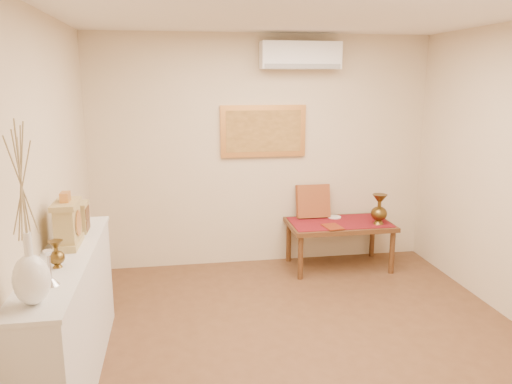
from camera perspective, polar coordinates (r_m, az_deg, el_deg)
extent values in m
plane|color=brown|center=(4.26, 6.40, -18.28)|extent=(4.50, 4.50, 0.00)
plane|color=white|center=(3.69, 7.51, 20.62)|extent=(4.50, 4.50, 0.00)
cube|color=beige|center=(5.90, 0.79, 4.59)|extent=(4.00, 0.02, 2.70)
cube|color=beige|center=(3.72, -24.13, -1.41)|extent=(0.02, 4.50, 2.70)
cube|color=maroon|center=(5.93, 9.53, -3.42)|extent=(1.14, 0.59, 0.01)
cylinder|color=white|center=(6.10, 8.94, -2.84)|extent=(0.16, 0.16, 0.01)
cube|color=maroon|center=(5.70, 8.75, -3.95)|extent=(0.21, 0.27, 0.01)
cube|color=maroon|center=(6.04, 6.54, -1.04)|extent=(0.40, 0.18, 0.41)
cube|color=silver|center=(3.98, -20.44, -13.65)|extent=(0.35, 2.00, 0.95)
cube|color=silver|center=(3.79, -21.02, -6.98)|extent=(0.37, 2.02, 0.03)
cube|color=tan|center=(3.97, -20.57, -5.45)|extent=(0.16, 0.36, 0.05)
cube|color=tan|center=(3.93, -20.75, -3.37)|extent=(0.14, 0.30, 0.25)
cylinder|color=beige|center=(3.91, -19.67, -3.34)|extent=(0.01, 0.17, 0.17)
cylinder|color=#D48B43|center=(3.91, -19.60, -3.34)|extent=(0.01, 0.19, 0.19)
cube|color=tan|center=(3.89, -20.91, -1.31)|extent=(0.17, 0.34, 0.04)
cube|color=#D48B43|center=(3.88, -20.98, -0.52)|extent=(0.06, 0.11, 0.07)
cube|color=tan|center=(4.28, -19.70, -2.90)|extent=(0.15, 0.20, 0.22)
cube|color=#553119|center=(4.28, -18.63, -3.52)|extent=(0.01, 0.17, 0.09)
cube|color=#553119|center=(4.25, -18.73, -2.22)|extent=(0.01, 0.17, 0.09)
cube|color=tan|center=(4.25, -19.82, -1.31)|extent=(0.16, 0.21, 0.02)
cube|color=#553119|center=(5.94, 9.52, -3.69)|extent=(1.20, 0.70, 0.05)
cylinder|color=#553119|center=(5.61, 5.11, -7.51)|extent=(0.06, 0.06, 0.50)
cylinder|color=#553119|center=(5.96, 15.27, -6.68)|extent=(0.06, 0.06, 0.50)
cylinder|color=#553119|center=(6.14, 3.75, -5.67)|extent=(0.06, 0.06, 0.50)
cylinder|color=#553119|center=(6.47, 13.15, -5.03)|extent=(0.06, 0.06, 0.50)
cube|color=#D48B43|center=(5.85, 0.84, 6.98)|extent=(1.00, 0.05, 0.60)
cube|color=#B3843E|center=(5.82, 0.89, 6.95)|extent=(0.88, 0.01, 0.48)
cube|color=white|center=(5.81, 5.09, 15.29)|extent=(0.90, 0.24, 0.30)
cube|color=gray|center=(5.69, 5.37, 14.13)|extent=(0.86, 0.02, 0.05)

